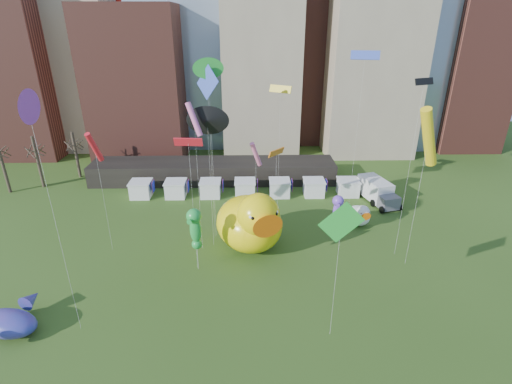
{
  "coord_description": "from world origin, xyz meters",
  "views": [
    {
      "loc": [
        1.47,
        -15.11,
        23.38
      ],
      "look_at": [
        2.03,
        10.38,
        12.0
      ],
      "focal_mm": 27.0,
      "sensor_mm": 36.0,
      "label": 1
    }
  ],
  "objects_px": {
    "seahorse_green": "(195,226)",
    "whale_inflatable": "(9,321)",
    "big_duck": "(251,222)",
    "small_duck": "(359,215)",
    "seahorse_purple": "(338,208)",
    "box_truck": "(377,191)"
  },
  "relations": [
    {
      "from": "seahorse_green",
      "to": "whale_inflatable",
      "type": "height_order",
      "value": "seahorse_green"
    },
    {
      "from": "big_duck",
      "to": "small_duck",
      "type": "distance_m",
      "value": 14.58
    },
    {
      "from": "seahorse_green",
      "to": "seahorse_purple",
      "type": "height_order",
      "value": "seahorse_green"
    },
    {
      "from": "big_duck",
      "to": "small_duck",
      "type": "xyz_separation_m",
      "value": [
        13.44,
        5.27,
        -2.07
      ]
    },
    {
      "from": "seahorse_purple",
      "to": "seahorse_green",
      "type": "bearing_deg",
      "value": -146.32
    },
    {
      "from": "big_duck",
      "to": "box_truck",
      "type": "bearing_deg",
      "value": 13.2
    },
    {
      "from": "seahorse_green",
      "to": "whale_inflatable",
      "type": "relative_size",
      "value": 1.05
    },
    {
      "from": "whale_inflatable",
      "to": "box_truck",
      "type": "relative_size",
      "value": 0.87
    },
    {
      "from": "small_duck",
      "to": "big_duck",
      "type": "bearing_deg",
      "value": -168.2
    },
    {
      "from": "big_duck",
      "to": "seahorse_green",
      "type": "relative_size",
      "value": 1.55
    },
    {
      "from": "small_duck",
      "to": "whale_inflatable",
      "type": "xyz_separation_m",
      "value": [
        -33.24,
        -17.37,
        -0.34
      ]
    },
    {
      "from": "big_duck",
      "to": "whale_inflatable",
      "type": "bearing_deg",
      "value": -169.52
    },
    {
      "from": "big_duck",
      "to": "seahorse_purple",
      "type": "relative_size",
      "value": 1.87
    },
    {
      "from": "small_duck",
      "to": "seahorse_green",
      "type": "relative_size",
      "value": 0.59
    },
    {
      "from": "big_duck",
      "to": "seahorse_green",
      "type": "distance_m",
      "value": 6.88
    },
    {
      "from": "box_truck",
      "to": "whale_inflatable",
      "type": "bearing_deg",
      "value": -162.35
    },
    {
      "from": "whale_inflatable",
      "to": "seahorse_purple",
      "type": "bearing_deg",
      "value": 38.22
    },
    {
      "from": "seahorse_purple",
      "to": "big_duck",
      "type": "bearing_deg",
      "value": -156.72
    },
    {
      "from": "seahorse_green",
      "to": "seahorse_purple",
      "type": "bearing_deg",
      "value": 35.69
    },
    {
      "from": "small_duck",
      "to": "seahorse_purple",
      "type": "xyz_separation_m",
      "value": [
        -3.71,
        -3.71,
        2.8
      ]
    },
    {
      "from": "small_duck",
      "to": "seahorse_green",
      "type": "distance_m",
      "value": 21.31
    },
    {
      "from": "small_duck",
      "to": "seahorse_purple",
      "type": "distance_m",
      "value": 5.95
    }
  ]
}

